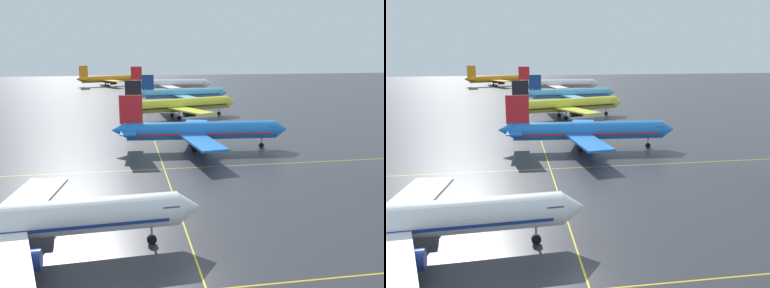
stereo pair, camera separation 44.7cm
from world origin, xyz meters
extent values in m
plane|color=#333338|center=(0.00, 0.00, 0.00)|extent=(600.00, 600.00, 0.00)
cylinder|color=white|center=(-17.50, 7.33, 4.15)|extent=(32.57, 5.69, 3.85)
cone|color=white|center=(-0.01, 8.33, 4.15)|extent=(2.84, 3.91, 3.77)
cube|color=white|center=(-19.01, 15.87, 3.54)|extent=(7.51, 15.81, 0.41)
cylinder|color=navy|center=(-17.00, 2.09, 2.23)|extent=(3.56, 2.32, 2.13)
cylinder|color=navy|center=(-17.60, 12.60, 2.23)|extent=(3.56, 2.32, 2.13)
cube|color=#385166|center=(-2.34, 8.20, 4.71)|extent=(2.02, 3.64, 0.71)
cube|color=navy|center=(-17.50, 7.33, 3.67)|extent=(29.98, 5.58, 0.36)
cylinder|color=#99999E|center=(-4.36, 8.08, 1.67)|extent=(0.28, 0.28, 1.67)
cylinder|color=black|center=(-4.36, 8.08, 0.56)|extent=(1.14, 0.52, 1.11)
cylinder|color=#99999E|center=(-19.38, 4.59, 1.67)|extent=(0.28, 0.28, 1.67)
cylinder|color=black|center=(-19.38, 4.59, 0.56)|extent=(1.14, 0.52, 1.11)
cylinder|color=#99999E|center=(-19.68, 9.85, 1.67)|extent=(0.28, 0.28, 1.67)
cylinder|color=black|center=(-19.68, 9.85, 0.56)|extent=(1.14, 0.52, 1.11)
cylinder|color=blue|center=(9.83, 51.69, 4.20)|extent=(33.00, 6.13, 3.90)
cone|color=blue|center=(27.53, 50.48, 4.20)|extent=(2.92, 3.99, 3.82)
cone|color=blue|center=(-8.17, 52.93, 4.61)|extent=(3.53, 3.92, 3.70)
cube|color=red|center=(-5.51, 52.74, 9.02)|extent=(4.93, 0.70, 6.15)
cube|color=blue|center=(-6.23, 49.71, 4.61)|extent=(3.64, 5.54, 0.25)
cube|color=blue|center=(-5.81, 55.85, 4.61)|extent=(3.64, 5.54, 0.25)
cube|color=blue|center=(8.21, 43.07, 3.59)|extent=(7.44, 15.97, 0.41)
cube|color=blue|center=(9.41, 60.46, 3.59)|extent=(9.35, 16.25, 0.41)
cylinder|color=blue|center=(9.67, 46.36, 2.26)|extent=(3.62, 2.39, 2.15)
cylinder|color=blue|center=(10.40, 57.00, 2.26)|extent=(3.62, 2.39, 2.15)
cube|color=#385166|center=(25.18, 50.64, 4.77)|extent=(2.09, 3.70, 0.72)
cube|color=red|center=(9.83, 51.69, 3.72)|extent=(30.38, 5.99, 0.37)
cylinder|color=#99999E|center=(23.13, 50.78, 1.69)|extent=(0.29, 0.29, 1.69)
cylinder|color=black|center=(23.13, 50.78, 0.56)|extent=(1.16, 0.54, 1.13)
cylinder|color=#99999E|center=(7.61, 49.17, 1.69)|extent=(0.29, 0.29, 1.69)
cylinder|color=black|center=(7.61, 49.17, 0.56)|extent=(1.16, 0.54, 1.13)
cylinder|color=#99999E|center=(7.97, 54.49, 1.69)|extent=(0.29, 0.29, 1.69)
cylinder|color=black|center=(7.97, 54.49, 0.56)|extent=(1.16, 0.54, 1.13)
cylinder|color=yellow|center=(11.03, 93.25, 4.29)|extent=(33.27, 13.27, 3.98)
cone|color=yellow|center=(28.41, 98.36, 4.29)|extent=(3.71, 4.51, 3.90)
cone|color=yellow|center=(-6.65, 88.05, 4.71)|extent=(4.28, 4.57, 3.78)
cube|color=black|center=(-4.04, 88.82, 9.22)|extent=(4.93, 1.78, 6.28)
cube|color=yellow|center=(-3.65, 85.65, 4.71)|extent=(4.75, 6.17, 0.25)
cube|color=yellow|center=(-5.43, 91.68, 4.71)|extent=(4.75, 6.17, 0.25)
cube|color=yellow|center=(12.54, 84.41, 3.67)|extent=(12.26, 16.41, 0.42)
cube|color=yellow|center=(7.52, 101.49, 3.67)|extent=(6.63, 16.08, 0.42)
cylinder|color=black|center=(12.77, 88.08, 2.30)|extent=(4.04, 3.11, 2.20)
cylinder|color=black|center=(9.70, 98.53, 2.30)|extent=(4.04, 3.11, 2.20)
cube|color=#385166|center=(26.10, 97.68, 4.87)|extent=(2.84, 4.04, 0.73)
cube|color=black|center=(11.03, 93.25, 3.80)|extent=(30.71, 12.55, 0.38)
cylinder|color=#99999E|center=(24.09, 97.09, 1.73)|extent=(0.29, 0.29, 1.73)
cylinder|color=black|center=(24.09, 97.09, 0.58)|extent=(1.24, 0.78, 1.15)
cylinder|color=#99999E|center=(9.79, 90.04, 1.73)|extent=(0.29, 0.29, 1.73)
cylinder|color=black|center=(9.79, 90.04, 0.58)|extent=(1.24, 0.78, 1.15)
cylinder|color=#99999E|center=(8.25, 95.27, 1.73)|extent=(0.29, 0.29, 1.73)
cylinder|color=black|center=(8.25, 95.27, 0.58)|extent=(1.24, 0.78, 1.15)
cylinder|color=#5BB7E5|center=(17.11, 128.20, 4.02)|extent=(31.56, 6.90, 3.72)
cone|color=#5BB7E5|center=(33.97, 129.93, 4.02)|extent=(2.91, 3.89, 3.65)
cone|color=#5BB7E5|center=(-0.04, 126.45, 4.41)|extent=(3.48, 3.84, 3.54)
cube|color=navy|center=(2.49, 126.71, 8.62)|extent=(4.71, 0.83, 5.88)
cube|color=#5BB7E5|center=(2.31, 123.73, 4.41)|extent=(3.64, 5.39, 0.24)
cube|color=#5BB7E5|center=(1.71, 129.58, 4.41)|extent=(3.64, 5.39, 0.24)
cube|color=#5BB7E5|center=(16.99, 119.82, 3.43)|extent=(9.35, 15.55, 0.39)
cube|color=#5BB7E5|center=(15.29, 136.39, 3.43)|extent=(6.64, 15.15, 0.39)
cylinder|color=#5BB7E5|center=(17.83, 123.16, 2.15)|extent=(3.52, 2.39, 2.06)
cylinder|color=#5BB7E5|center=(16.79, 133.29, 2.15)|extent=(3.52, 2.39, 2.06)
cube|color=#385166|center=(31.73, 129.70, 4.55)|extent=(2.10, 3.59, 0.69)
cube|color=navy|center=(17.11, 128.20, 3.55)|extent=(29.07, 6.68, 0.35)
cylinder|color=#99999E|center=(29.78, 129.50, 1.62)|extent=(0.27, 0.27, 1.62)
cylinder|color=black|center=(29.78, 129.50, 0.54)|extent=(1.12, 0.55, 1.08)
cylinder|color=#99999E|center=(15.42, 125.47, 1.62)|extent=(0.27, 0.27, 1.62)
cylinder|color=black|center=(15.42, 125.47, 0.54)|extent=(1.12, 0.55, 1.08)
cylinder|color=#99999E|center=(14.90, 130.54, 1.62)|extent=(0.27, 0.27, 1.62)
cylinder|color=black|center=(14.90, 130.54, 0.54)|extent=(1.12, 0.55, 1.08)
cylinder|color=white|center=(15.94, 166.89, 4.49)|extent=(35.09, 4.94, 4.16)
cone|color=white|center=(34.86, 166.47, 4.49)|extent=(2.93, 4.14, 4.07)
cone|color=white|center=(-3.31, 167.32, 4.92)|extent=(3.59, 4.03, 3.95)
cube|color=red|center=(-0.47, 167.25, 9.63)|extent=(5.26, 0.51, 6.56)
cube|color=white|center=(-1.09, 163.99, 4.92)|extent=(3.63, 5.77, 0.26)
cube|color=white|center=(-0.94, 170.55, 4.92)|extent=(3.63, 5.77, 0.26)
cube|color=white|center=(14.64, 157.62, 3.83)|extent=(8.64, 17.18, 0.44)
cube|color=white|center=(15.05, 176.21, 3.83)|extent=(9.31, 17.28, 0.44)
cylinder|color=#4C4C51|center=(16.03, 161.20, 2.41)|extent=(3.77, 2.38, 2.30)
cylinder|color=#4C4C51|center=(16.28, 172.57, 2.41)|extent=(3.77, 2.38, 2.30)
cube|color=#385166|center=(32.34, 166.52, 5.09)|extent=(2.05, 3.87, 0.77)
cube|color=red|center=(15.94, 166.89, 3.97)|extent=(32.29, 4.92, 0.39)
cylinder|color=#99999E|center=(30.16, 166.57, 1.81)|extent=(0.31, 0.31, 1.81)
cylinder|color=black|center=(30.16, 166.57, 0.60)|extent=(1.21, 0.52, 1.20)
cylinder|color=#99999E|center=(13.69, 164.09, 1.81)|extent=(0.31, 0.31, 1.81)
cylinder|color=black|center=(13.69, 164.09, 0.60)|extent=(1.21, 0.52, 1.20)
cylinder|color=#99999E|center=(13.81, 169.78, 1.81)|extent=(0.31, 0.31, 1.81)
cylinder|color=black|center=(13.81, 169.78, 0.60)|extent=(1.21, 0.52, 1.20)
cylinder|color=orange|center=(-14.30, 210.51, 4.14)|extent=(31.72, 14.51, 3.84)
cone|color=orange|center=(2.16, 216.40, 4.14)|extent=(3.74, 4.43, 3.76)
cone|color=orange|center=(-31.03, 204.52, 4.55)|extent=(4.27, 4.52, 3.65)
cube|color=orange|center=(-28.56, 205.40, 8.89)|extent=(4.69, 1.98, 6.06)
cube|color=orange|center=(-28.01, 202.38, 4.55)|extent=(4.81, 6.03, 0.24)
cube|color=orange|center=(-30.06, 208.09, 4.55)|extent=(4.81, 6.03, 0.24)
cube|color=orange|center=(-12.35, 202.09, 3.54)|extent=(12.43, 15.65, 0.40)
cube|color=orange|center=(-18.14, 218.25, 3.54)|extent=(7.23, 15.72, 0.40)
cylinder|color=#333338|center=(-12.34, 205.63, 2.22)|extent=(3.95, 3.15, 2.12)
cylinder|color=#333338|center=(-15.88, 215.52, 2.22)|extent=(3.95, 3.15, 2.12)
cube|color=#385166|center=(-0.03, 215.62, 4.70)|extent=(2.90, 3.94, 0.71)
cube|color=orange|center=(-14.30, 210.51, 3.66)|extent=(29.30, 13.67, 0.36)
cylinder|color=#99999E|center=(-1.93, 214.94, 1.67)|extent=(0.28, 0.28, 1.67)
cylinder|color=black|center=(-1.93, 214.94, 0.56)|extent=(1.20, 0.80, 1.11)
cylinder|color=#99999E|center=(-15.31, 207.36, 1.67)|extent=(0.28, 0.28, 1.67)
cylinder|color=black|center=(-15.31, 207.36, 0.56)|extent=(1.20, 0.80, 1.11)
cylinder|color=#99999E|center=(-17.08, 212.30, 1.67)|extent=(0.28, 0.28, 1.67)
cylinder|color=black|center=(-17.08, 212.30, 0.56)|extent=(1.20, 0.80, 1.11)
cube|color=yellow|center=(0.00, 37.80, 0.00)|extent=(167.58, 0.20, 0.01)
cube|color=yellow|center=(0.00, 17.90, 0.00)|extent=(0.20, 87.56, 0.01)
camera|label=1|loc=(-6.95, -35.68, 22.03)|focal=38.77mm
camera|label=2|loc=(-6.51, -35.75, 22.03)|focal=38.77mm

